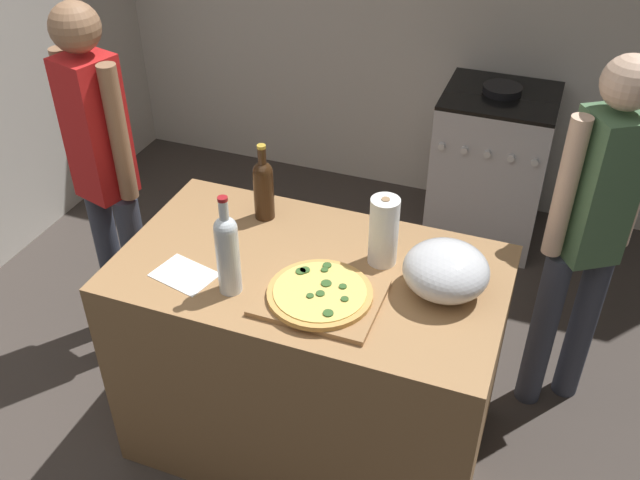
# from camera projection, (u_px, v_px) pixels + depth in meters

# --- Properties ---
(ground_plane) EXTENTS (4.34, 3.46, 0.02)m
(ground_plane) POSITION_uv_depth(u_px,v_px,m) (327.00, 324.00, 3.58)
(ground_plane) COLOR #3F3833
(counter) EXTENTS (1.37, 0.78, 0.90)m
(counter) POSITION_uv_depth(u_px,v_px,m) (311.00, 358.00, 2.74)
(counter) COLOR #9E7247
(counter) RESTS_ON ground_plane
(cutting_board) EXTENTS (0.40, 0.32, 0.02)m
(cutting_board) POSITION_uv_depth(u_px,v_px,m) (320.00, 298.00, 2.33)
(cutting_board) COLOR #9E7247
(cutting_board) RESTS_ON counter
(pizza) EXTENTS (0.35, 0.35, 0.03)m
(pizza) POSITION_uv_depth(u_px,v_px,m) (320.00, 293.00, 2.31)
(pizza) COLOR tan
(pizza) RESTS_ON cutting_board
(mixing_bowl) EXTENTS (0.29, 0.29, 0.18)m
(mixing_bowl) POSITION_uv_depth(u_px,v_px,m) (446.00, 270.00, 2.32)
(mixing_bowl) COLOR #B2B2B7
(mixing_bowl) RESTS_ON counter
(paper_towel_roll) EXTENTS (0.10, 0.10, 0.26)m
(paper_towel_roll) POSITION_uv_depth(u_px,v_px,m) (384.00, 231.00, 2.43)
(paper_towel_roll) COLOR white
(paper_towel_roll) RESTS_ON counter
(wine_bottle_green) EXTENTS (0.08, 0.08, 0.37)m
(wine_bottle_green) POSITION_uv_depth(u_px,v_px,m) (227.00, 251.00, 2.28)
(wine_bottle_green) COLOR silver
(wine_bottle_green) RESTS_ON counter
(wine_bottle_clear) EXTENTS (0.08, 0.08, 0.31)m
(wine_bottle_clear) POSITION_uv_depth(u_px,v_px,m) (263.00, 187.00, 2.66)
(wine_bottle_clear) COLOR #331E0F
(wine_bottle_clear) RESTS_ON counter
(recipe_sheet) EXTENTS (0.24, 0.19, 0.00)m
(recipe_sheet) POSITION_uv_depth(u_px,v_px,m) (184.00, 275.00, 2.44)
(recipe_sheet) COLOR white
(recipe_sheet) RESTS_ON counter
(stove) EXTENTS (0.60, 0.58, 0.93)m
(stove) POSITION_uv_depth(u_px,v_px,m) (490.00, 167.00, 3.96)
(stove) COLOR #B7B7BC
(stove) RESTS_ON ground_plane
(person_in_stripes) EXTENTS (0.35, 0.25, 1.64)m
(person_in_stripes) POSITION_uv_depth(u_px,v_px,m) (104.00, 168.00, 2.98)
(person_in_stripes) COLOR #383D4C
(person_in_stripes) RESTS_ON ground_plane
(person_in_red) EXTENTS (0.32, 0.27, 1.59)m
(person_in_red) POSITION_uv_depth(u_px,v_px,m) (589.00, 229.00, 2.67)
(person_in_red) COLOR #383D4C
(person_in_red) RESTS_ON ground_plane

